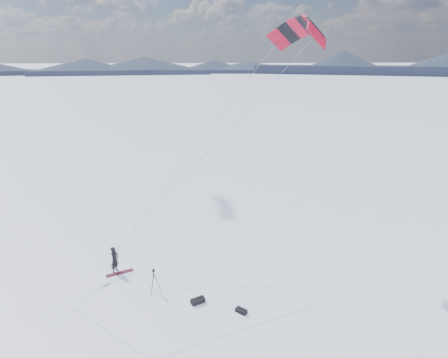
{
  "coord_description": "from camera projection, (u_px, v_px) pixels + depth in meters",
  "views": [
    {
      "loc": [
        1.05,
        -16.57,
        12.6
      ],
      "look_at": [
        3.92,
        4.98,
        5.53
      ],
      "focal_mm": 30.0,
      "sensor_mm": 36.0,
      "label": 1
    }
  ],
  "objects": [
    {
      "name": "horizon_hills",
      "position": [
        158.0,
        254.0,
        18.33
      ],
      "size": [
        704.0,
        704.42,
        8.51
      ],
      "color": "#212D3E",
      "rests_on": "ground"
    },
    {
      "name": "power_kite",
      "position": [
        300.0,
        33.0,
        21.4
      ],
      "size": [
        12.54,
        5.95,
        13.58
      ],
      "color": "red",
      "rests_on": "ground"
    },
    {
      "name": "tripod",
      "position": [
        154.0,
        278.0,
        20.82
      ],
      "size": [
        0.59,
        0.67,
        1.44
      ],
      "rotation": [
        0.0,
        0.0,
        -0.04
      ],
      "color": "black",
      "rests_on": "ground"
    },
    {
      "name": "gear_bag_b",
      "position": [
        241.0,
        311.0,
        19.36
      ],
      "size": [
        0.63,
        0.63,
        0.27
      ],
      "rotation": [
        0.0,
        0.0,
        -0.78
      ],
      "color": "black",
      "rests_on": "ground"
    },
    {
      "name": "ground",
      "position": [
        162.0,
        313.0,
        19.39
      ],
      "size": [
        1800.0,
        1800.0,
        0.0
      ],
      "primitive_type": "plane",
      "color": "white"
    },
    {
      "name": "snowboard",
      "position": [
        120.0,
        273.0,
        22.93
      ],
      "size": [
        1.66,
        0.85,
        0.04
      ],
      "primitive_type": "cube",
      "rotation": [
        0.0,
        0.0,
        0.35
      ],
      "color": "maroon",
      "rests_on": "ground"
    },
    {
      "name": "snowkiter",
      "position": [
        116.0,
        272.0,
        23.1
      ],
      "size": [
        0.61,
        0.72,
        1.69
      ],
      "primitive_type": "imported",
      "rotation": [
        0.0,
        0.0,
        1.17
      ],
      "color": "black",
      "rests_on": "ground"
    },
    {
      "name": "snow_tracks",
      "position": [
        133.0,
        319.0,
        18.9
      ],
      "size": [
        13.93,
        10.25,
        0.01
      ],
      "color": "silver",
      "rests_on": "ground"
    },
    {
      "name": "gear_bag_a",
      "position": [
        198.0,
        301.0,
        20.11
      ],
      "size": [
        0.82,
        0.61,
        0.33
      ],
      "rotation": [
        0.0,
        0.0,
        0.39
      ],
      "color": "black",
      "rests_on": "ground"
    }
  ]
}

